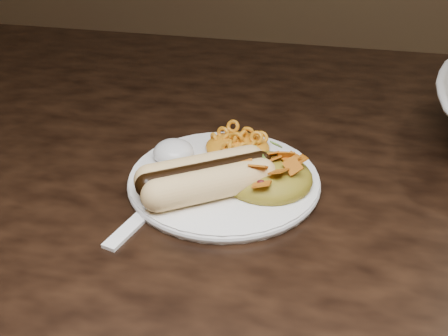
# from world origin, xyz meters

# --- Properties ---
(table) EXTENTS (1.60, 0.90, 0.75)m
(table) POSITION_xyz_m (0.00, 0.00, 0.66)
(table) COLOR black
(table) RESTS_ON floor
(plate) EXTENTS (0.25, 0.25, 0.01)m
(plate) POSITION_xyz_m (-0.10, -0.05, 0.76)
(plate) COLOR white
(plate) RESTS_ON table
(hotdog) EXTENTS (0.12, 0.12, 0.03)m
(hotdog) POSITION_xyz_m (-0.12, -0.08, 0.78)
(hotdog) COLOR #EDBB7F
(hotdog) RESTS_ON plate
(mac_and_cheese) EXTENTS (0.09, 0.09, 0.03)m
(mac_and_cheese) POSITION_xyz_m (-0.10, 0.01, 0.78)
(mac_and_cheese) COLOR orange
(mac_and_cheese) RESTS_ON plate
(sour_cream) EXTENTS (0.06, 0.06, 0.03)m
(sour_cream) POSITION_xyz_m (-0.17, -0.03, 0.78)
(sour_cream) COLOR white
(sour_cream) RESTS_ON plate
(taco_salad) EXTENTS (0.10, 0.09, 0.04)m
(taco_salad) POSITION_xyz_m (-0.06, -0.05, 0.78)
(taco_salad) COLOR #B16720
(taco_salad) RESTS_ON plate
(fork) EXTENTS (0.05, 0.14, 0.00)m
(fork) POSITION_xyz_m (-0.17, -0.14, 0.75)
(fork) COLOR white
(fork) RESTS_ON table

